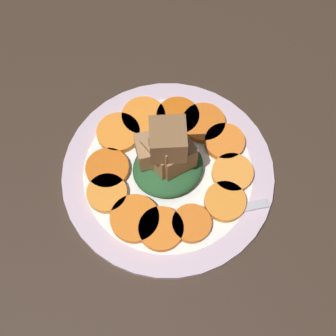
# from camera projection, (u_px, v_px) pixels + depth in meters

# --- Properties ---
(table_slab) EXTENTS (1.20, 1.20, 0.02)m
(table_slab) POSITION_uv_depth(u_px,v_px,m) (168.00, 177.00, 0.65)
(table_slab) COLOR #38281E
(table_slab) RESTS_ON ground
(plate) EXTENTS (0.29, 0.29, 0.01)m
(plate) POSITION_uv_depth(u_px,v_px,m) (168.00, 173.00, 0.63)
(plate) COLOR silver
(plate) RESTS_ON table_slab
(carrot_slice_0) EXTENTS (0.05, 0.05, 0.01)m
(carrot_slice_0) POSITION_uv_depth(u_px,v_px,m) (192.00, 223.00, 0.59)
(carrot_slice_0) COLOR orange
(carrot_slice_0) RESTS_ON plate
(carrot_slice_1) EXTENTS (0.05, 0.05, 0.01)m
(carrot_slice_1) POSITION_uv_depth(u_px,v_px,m) (225.00, 202.00, 0.60)
(carrot_slice_1) COLOR orange
(carrot_slice_1) RESTS_ON plate
(carrot_slice_2) EXTENTS (0.05, 0.05, 0.01)m
(carrot_slice_2) POSITION_uv_depth(u_px,v_px,m) (232.00, 173.00, 0.62)
(carrot_slice_2) COLOR orange
(carrot_slice_2) RESTS_ON plate
(carrot_slice_3) EXTENTS (0.05, 0.05, 0.01)m
(carrot_slice_3) POSITION_uv_depth(u_px,v_px,m) (224.00, 141.00, 0.64)
(carrot_slice_3) COLOR orange
(carrot_slice_3) RESTS_ON plate
(carrot_slice_4) EXTENTS (0.06, 0.06, 0.01)m
(carrot_slice_4) POSITION_uv_depth(u_px,v_px,m) (204.00, 123.00, 0.65)
(carrot_slice_4) COLOR orange
(carrot_slice_4) RESTS_ON plate
(carrot_slice_5) EXTENTS (0.06, 0.06, 0.01)m
(carrot_slice_5) POSITION_uv_depth(u_px,v_px,m) (178.00, 117.00, 0.66)
(carrot_slice_5) COLOR #D45E12
(carrot_slice_5) RESTS_ON plate
(carrot_slice_6) EXTENTS (0.06, 0.06, 0.01)m
(carrot_slice_6) POSITION_uv_depth(u_px,v_px,m) (144.00, 117.00, 0.66)
(carrot_slice_6) COLOR orange
(carrot_slice_6) RESTS_ON plate
(carrot_slice_7) EXTENTS (0.06, 0.06, 0.01)m
(carrot_slice_7) POSITION_uv_depth(u_px,v_px,m) (118.00, 133.00, 0.64)
(carrot_slice_7) COLOR orange
(carrot_slice_7) RESTS_ON plate
(carrot_slice_8) EXTENTS (0.06, 0.06, 0.01)m
(carrot_slice_8) POSITION_uv_depth(u_px,v_px,m) (107.00, 169.00, 0.62)
(carrot_slice_8) COLOR orange
(carrot_slice_8) RESTS_ON plate
(carrot_slice_9) EXTENTS (0.05, 0.05, 0.01)m
(carrot_slice_9) POSITION_uv_depth(u_px,v_px,m) (107.00, 193.00, 0.61)
(carrot_slice_9) COLOR orange
(carrot_slice_9) RESTS_ON plate
(carrot_slice_10) EXTENTS (0.06, 0.06, 0.01)m
(carrot_slice_10) POSITION_uv_depth(u_px,v_px,m) (135.00, 219.00, 0.59)
(carrot_slice_10) COLOR orange
(carrot_slice_10) RESTS_ON plate
(carrot_slice_11) EXTENTS (0.06, 0.06, 0.01)m
(carrot_slice_11) POSITION_uv_depth(u_px,v_px,m) (161.00, 229.00, 0.59)
(carrot_slice_11) COLOR orange
(carrot_slice_11) RESTS_ON plate
(center_pile) EXTENTS (0.09, 0.09, 0.11)m
(center_pile) POSITION_uv_depth(u_px,v_px,m) (167.00, 155.00, 0.59)
(center_pile) COLOR #235128
(center_pile) RESTS_ON plate
(fork) EXTENTS (0.17, 0.06, 0.00)m
(fork) POSITION_uv_depth(u_px,v_px,m) (200.00, 217.00, 0.60)
(fork) COLOR #B2B2B7
(fork) RESTS_ON plate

